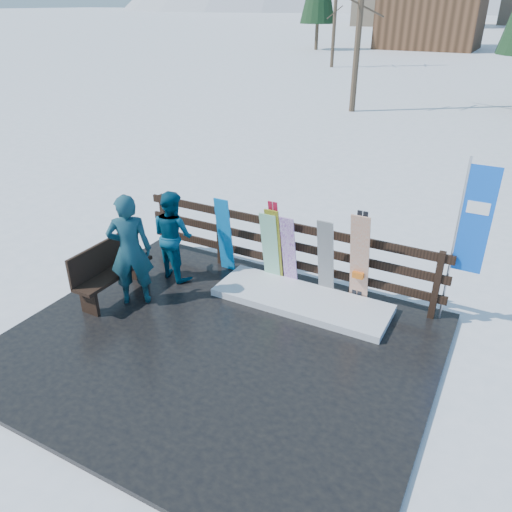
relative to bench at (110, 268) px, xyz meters
The scene contains 16 objects.
ground 2.38m from the bench, ahead, with size 700.00×700.00×0.00m, color white.
deck 2.37m from the bench, ahead, with size 6.00×5.00×0.08m, color black.
fence 2.96m from the bench, 39.38° to the left, with size 5.60×0.10×1.15m.
snow_patch 3.21m from the bench, 23.63° to the left, with size 2.90×1.00×0.12m, color white.
bench is the anchor object (origin of this frame).
snowboard_0 2.06m from the bench, 53.67° to the left, with size 0.28×0.03×1.44m, color #0C76C4.
snowboard_1 2.71m from the bench, 37.75° to the left, with size 0.31×0.03×1.37m, color white.
snowboard_2 2.77m from the bench, 36.81° to the left, with size 0.25×0.03×1.46m, color #FBF424.
snowboard_3 2.99m from the bench, 33.61° to the left, with size 0.25×0.03×1.39m, color white.
snowboard_4 3.56m from the bench, 27.71° to the left, with size 0.27×0.03×1.45m, color black.
snowboard_5 4.07m from the bench, 24.04° to the left, with size 0.30×0.03×1.68m, color silver.
ski_pair_a 2.81m from the bench, 38.07° to the left, with size 0.17×0.31×1.56m.
ski_pair_b 4.08m from the bench, 25.07° to the left, with size 0.17×0.19×1.66m.
rental_flag 5.63m from the bench, 20.40° to the left, with size 0.45×0.04×2.60m.
person_front 0.62m from the bench, ahead, with size 0.68×0.45×1.88m, color #1A585A.
person_back 1.22m from the bench, 63.95° to the left, with size 0.78×0.61×1.61m, color navy.
Camera 1 is at (3.28, -4.92, 4.54)m, focal length 35.00 mm.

